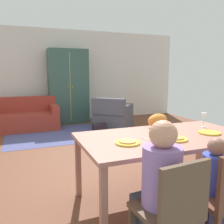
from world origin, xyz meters
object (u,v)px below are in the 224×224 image
Objects in this scene: cat at (158,120)px; handbag at (100,129)px; person_child at (211,192)px; dining_chair_man at (173,209)px; armchair at (113,116)px; armoire at (68,87)px; wine_glass at (204,117)px; couch at (21,118)px; plate_near_woman at (209,133)px; plate_near_man at (127,143)px; dining_table at (165,141)px; plate_near_child at (176,139)px; person_man at (158,195)px.

cat reaches higher than handbag.
dining_chair_man is at bearing -161.78° from person_child.
armchair is (1.27, 4.42, -0.17)m from dining_chair_man.
wine_glass is at bearing -79.54° from armoire.
person_child is at bearing -93.71° from handbag.
couch is at bearing -160.22° from armoire.
plate_near_man is at bearing -178.91° from plate_near_woman.
person_child reaches higher than couch.
dining_chair_man is 2.72× the size of handbag.
dining_table is 0.19m from plate_near_child.
armchair is at bearing 86.29° from plate_near_woman.
plate_near_woman is at bearing -120.01° from wine_glass.
dining_chair_man is at bearing -143.37° from plate_near_woman.
dining_table is 4.74m from armoire.
cat reaches higher than plate_near_child.
cat reaches higher than person_child.
plate_near_child is at bearing -101.53° from armchair.
wine_glass is 0.09× the size of armoire.
plate_near_child is 0.62m from person_child.
wine_glass is 0.58× the size of handbag.
cat is (-0.54, 0.23, -0.05)m from wine_glass.
handbag is (0.76, 3.95, -0.36)m from dining_chair_man.
armchair is 3.78× the size of handbag.
person_man is at bearing -79.06° from couch.
plate_near_man is 0.78× the size of cat.
dining_chair_man is at bearing -126.67° from plate_near_child.
person_child reaches higher than plate_near_man.
couch is 2.09m from handbag.
handbag is at bearing 86.29° from person_child.
wine_glass is at bearing 13.94° from plate_near_man.
person_child reaches higher than dining_table.
wine_glass is 1.65m from dining_chair_man.
plate_near_child is 4.69m from couch.
plate_near_child is 1.00× the size of plate_near_woman.
dining_table is 5.95× the size of cat.
plate_near_woman is at bearing 1.09° from plate_near_man.
plate_near_woman is 0.21× the size of armchair.
dining_chair_man is 4.04m from handbag.
armchair is 0.58× the size of armoire.
cat reaches higher than plate_near_woman.
handbag is at bearing 94.98° from plate_near_woman.
cat is at bearing 82.36° from person_child.
plate_near_man is 0.23× the size of person_man.
plate_near_man is 0.86m from cat.
dining_table is 5.95× the size of handbag.
armoire is (0.36, 5.59, 0.56)m from dining_chair_man.
dining_chair_man is 5.21m from couch.
wine_glass is 1.54m from person_man.
person_child reaches higher than plate_near_child.
plate_near_child reaches higher than dining_table.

